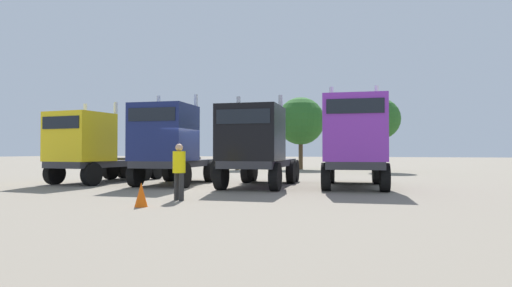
{
  "coord_description": "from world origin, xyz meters",
  "views": [
    {
      "loc": [
        7.74,
        -16.06,
        1.54
      ],
      "look_at": [
        1.8,
        2.02,
        1.9
      ],
      "focal_mm": 29.04,
      "sensor_mm": 36.0,
      "label": 1
    }
  ],
  "objects_px": {
    "semi_truck_yellow": "(92,147)",
    "visitor_in_hivis": "(179,167)",
    "semi_truck_navy": "(170,144)",
    "semi_truck_purple": "(354,141)",
    "traffic_cone_near": "(141,195)",
    "semi_truck_black": "(255,145)"
  },
  "relations": [
    {
      "from": "semi_truck_purple",
      "to": "traffic_cone_near",
      "type": "xyz_separation_m",
      "value": [
        -5.14,
        -7.57,
        -1.62
      ]
    },
    {
      "from": "semi_truck_yellow",
      "to": "semi_truck_purple",
      "type": "bearing_deg",
      "value": 98.08
    },
    {
      "from": "semi_truck_purple",
      "to": "visitor_in_hivis",
      "type": "height_order",
      "value": "semi_truck_purple"
    },
    {
      "from": "visitor_in_hivis",
      "to": "semi_truck_navy",
      "type": "bearing_deg",
      "value": 61.73
    },
    {
      "from": "semi_truck_yellow",
      "to": "semi_truck_navy",
      "type": "bearing_deg",
      "value": 94.95
    },
    {
      "from": "semi_truck_navy",
      "to": "traffic_cone_near",
      "type": "relative_size",
      "value": 8.7
    },
    {
      "from": "semi_truck_yellow",
      "to": "traffic_cone_near",
      "type": "height_order",
      "value": "semi_truck_yellow"
    },
    {
      "from": "semi_truck_navy",
      "to": "traffic_cone_near",
      "type": "bearing_deg",
      "value": 18.85
    },
    {
      "from": "semi_truck_yellow",
      "to": "visitor_in_hivis",
      "type": "xyz_separation_m",
      "value": [
        7.38,
        -4.85,
        -0.7
      ]
    },
    {
      "from": "semi_truck_navy",
      "to": "semi_truck_black",
      "type": "height_order",
      "value": "semi_truck_navy"
    },
    {
      "from": "semi_truck_navy",
      "to": "semi_truck_purple",
      "type": "height_order",
      "value": "semi_truck_purple"
    },
    {
      "from": "visitor_in_hivis",
      "to": "semi_truck_purple",
      "type": "bearing_deg",
      "value": -10.58
    },
    {
      "from": "semi_truck_purple",
      "to": "traffic_cone_near",
      "type": "bearing_deg",
      "value": -39.91
    },
    {
      "from": "semi_truck_black",
      "to": "semi_truck_purple",
      "type": "bearing_deg",
      "value": 97.9
    },
    {
      "from": "semi_truck_black",
      "to": "traffic_cone_near",
      "type": "relative_size",
      "value": 9.52
    },
    {
      "from": "semi_truck_navy",
      "to": "semi_truck_black",
      "type": "bearing_deg",
      "value": 85.7
    },
    {
      "from": "semi_truck_yellow",
      "to": "semi_truck_purple",
      "type": "height_order",
      "value": "semi_truck_purple"
    },
    {
      "from": "semi_truck_black",
      "to": "semi_truck_purple",
      "type": "distance_m",
      "value": 4.11
    },
    {
      "from": "semi_truck_yellow",
      "to": "traffic_cone_near",
      "type": "bearing_deg",
      "value": 50.73
    },
    {
      "from": "visitor_in_hivis",
      "to": "traffic_cone_near",
      "type": "relative_size",
      "value": 2.61
    },
    {
      "from": "visitor_in_hivis",
      "to": "traffic_cone_near",
      "type": "xyz_separation_m",
      "value": [
        -0.25,
        -1.68,
        -0.69
      ]
    },
    {
      "from": "semi_truck_navy",
      "to": "semi_truck_yellow",
      "type": "bearing_deg",
      "value": -93.18
    }
  ]
}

